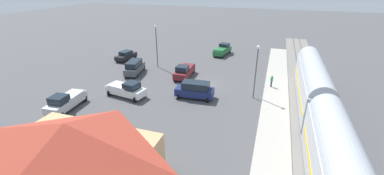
{
  "coord_description": "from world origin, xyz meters",
  "views": [
    {
      "loc": [
        -8.93,
        33.28,
        14.59
      ],
      "look_at": [
        0.74,
        3.91,
        1.0
      ],
      "focal_mm": 23.72,
      "sensor_mm": 36.0,
      "label": 1
    }
  ],
  "objects_px": {
    "pickup_green": "(223,50)",
    "suv_navy": "(195,90)",
    "station_building": "(71,154)",
    "pedestrian_on_platform": "(272,80)",
    "pickup_white": "(126,89)",
    "pickup_silver": "(65,101)",
    "light_pole_near_platform": "(257,65)",
    "light_pole_lot_center": "(156,41)",
    "sedan_black": "(126,55)",
    "pickup_maroon": "(184,71)",
    "suv_charcoal": "(134,67)"
  },
  "relations": [
    {
      "from": "pickup_green",
      "to": "sedan_black",
      "type": "bearing_deg",
      "value": 29.16
    },
    {
      "from": "pedestrian_on_platform",
      "to": "pickup_green",
      "type": "bearing_deg",
      "value": -55.51
    },
    {
      "from": "station_building",
      "to": "pedestrian_on_platform",
      "type": "relative_size",
      "value": 6.98
    },
    {
      "from": "pedestrian_on_platform",
      "to": "light_pole_near_platform",
      "type": "height_order",
      "value": "light_pole_near_platform"
    },
    {
      "from": "pedestrian_on_platform",
      "to": "sedan_black",
      "type": "xyz_separation_m",
      "value": [
        26.64,
        -5.36,
        -0.4
      ]
    },
    {
      "from": "pickup_white",
      "to": "sedan_black",
      "type": "xyz_separation_m",
      "value": [
        8.69,
        -13.95,
        -0.15
      ]
    },
    {
      "from": "pickup_maroon",
      "to": "suv_navy",
      "type": "bearing_deg",
      "value": 120.22
    },
    {
      "from": "pickup_white",
      "to": "pickup_silver",
      "type": "bearing_deg",
      "value": 46.84
    },
    {
      "from": "pickup_green",
      "to": "pickup_silver",
      "type": "height_order",
      "value": "same"
    },
    {
      "from": "suv_charcoal",
      "to": "sedan_black",
      "type": "distance_m",
      "value": 8.11
    },
    {
      "from": "pickup_maroon",
      "to": "light_pole_near_platform",
      "type": "xyz_separation_m",
      "value": [
        -11.08,
        4.2,
        3.44
      ]
    },
    {
      "from": "pickup_silver",
      "to": "light_pole_near_platform",
      "type": "relative_size",
      "value": 0.79
    },
    {
      "from": "pickup_silver",
      "to": "sedan_black",
      "type": "xyz_separation_m",
      "value": [
        3.71,
        -19.27,
        -0.15
      ]
    },
    {
      "from": "light_pole_lot_center",
      "to": "light_pole_near_platform",
      "type": "bearing_deg",
      "value": 156.74
    },
    {
      "from": "pickup_white",
      "to": "sedan_black",
      "type": "bearing_deg",
      "value": -58.07
    },
    {
      "from": "pickup_maroon",
      "to": "pickup_white",
      "type": "bearing_deg",
      "value": 61.84
    },
    {
      "from": "suv_charcoal",
      "to": "light_pole_lot_center",
      "type": "relative_size",
      "value": 0.72
    },
    {
      "from": "pickup_silver",
      "to": "pickup_maroon",
      "type": "relative_size",
      "value": 1.02
    },
    {
      "from": "pickup_silver",
      "to": "suv_navy",
      "type": "relative_size",
      "value": 1.11
    },
    {
      "from": "pedestrian_on_platform",
      "to": "sedan_black",
      "type": "height_order",
      "value": "pedestrian_on_platform"
    },
    {
      "from": "pedestrian_on_platform",
      "to": "suv_charcoal",
      "type": "height_order",
      "value": "suv_charcoal"
    },
    {
      "from": "pedestrian_on_platform",
      "to": "light_pole_near_platform",
      "type": "distance_m",
      "value": 5.37
    },
    {
      "from": "pickup_maroon",
      "to": "light_pole_near_platform",
      "type": "relative_size",
      "value": 0.78
    },
    {
      "from": "pickup_white",
      "to": "light_pole_near_platform",
      "type": "bearing_deg",
      "value": -163.22
    },
    {
      "from": "suv_charcoal",
      "to": "suv_navy",
      "type": "height_order",
      "value": "same"
    },
    {
      "from": "pickup_green",
      "to": "suv_charcoal",
      "type": "bearing_deg",
      "value": 53.77
    },
    {
      "from": "station_building",
      "to": "sedan_black",
      "type": "bearing_deg",
      "value": -65.02
    },
    {
      "from": "sedan_black",
      "to": "suv_charcoal",
      "type": "bearing_deg",
      "value": 131.25
    },
    {
      "from": "pickup_white",
      "to": "suv_navy",
      "type": "height_order",
      "value": "suv_navy"
    },
    {
      "from": "pickup_silver",
      "to": "light_pole_near_platform",
      "type": "xyz_separation_m",
      "value": [
        -20.88,
        -10.11,
        3.44
      ]
    },
    {
      "from": "pedestrian_on_platform",
      "to": "suv_navy",
      "type": "relative_size",
      "value": 0.34
    },
    {
      "from": "pickup_green",
      "to": "suv_navy",
      "type": "distance_m",
      "value": 20.8
    },
    {
      "from": "pickup_silver",
      "to": "pickup_maroon",
      "type": "height_order",
      "value": "same"
    },
    {
      "from": "suv_charcoal",
      "to": "pickup_silver",
      "type": "xyz_separation_m",
      "value": [
        1.64,
        13.17,
        -0.12
      ]
    },
    {
      "from": "pickup_silver",
      "to": "pickup_white",
      "type": "bearing_deg",
      "value": -133.16
    },
    {
      "from": "light_pole_lot_center",
      "to": "station_building",
      "type": "bearing_deg",
      "value": 102.53
    },
    {
      "from": "pickup_silver",
      "to": "pickup_white",
      "type": "xyz_separation_m",
      "value": [
        -4.98,
        -5.32,
        0.0
      ]
    },
    {
      "from": "suv_charcoal",
      "to": "pedestrian_on_platform",
      "type": "bearing_deg",
      "value": -178.02
    },
    {
      "from": "station_building",
      "to": "light_pole_near_platform",
      "type": "xyz_separation_m",
      "value": [
        -11.2,
        -19.57,
        1.63
      ]
    },
    {
      "from": "pickup_silver",
      "to": "pickup_white",
      "type": "distance_m",
      "value": 7.29
    },
    {
      "from": "suv_charcoal",
      "to": "sedan_black",
      "type": "bearing_deg",
      "value": -48.75
    },
    {
      "from": "pickup_maroon",
      "to": "sedan_black",
      "type": "relative_size",
      "value": 1.16
    },
    {
      "from": "station_building",
      "to": "light_pole_lot_center",
      "type": "bearing_deg",
      "value": -77.47
    },
    {
      "from": "pickup_silver",
      "to": "light_pole_near_platform",
      "type": "bearing_deg",
      "value": -154.17
    },
    {
      "from": "sedan_black",
      "to": "light_pole_near_platform",
      "type": "height_order",
      "value": "light_pole_near_platform"
    },
    {
      "from": "station_building",
      "to": "pickup_maroon",
      "type": "distance_m",
      "value": 23.84
    },
    {
      "from": "pickup_green",
      "to": "light_pole_near_platform",
      "type": "relative_size",
      "value": 0.81
    },
    {
      "from": "station_building",
      "to": "pickup_green",
      "type": "bearing_deg",
      "value": -94.83
    },
    {
      "from": "sedan_black",
      "to": "pedestrian_on_platform",
      "type": "bearing_deg",
      "value": 168.63
    },
    {
      "from": "pickup_green",
      "to": "pickup_white",
      "type": "height_order",
      "value": "same"
    }
  ]
}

